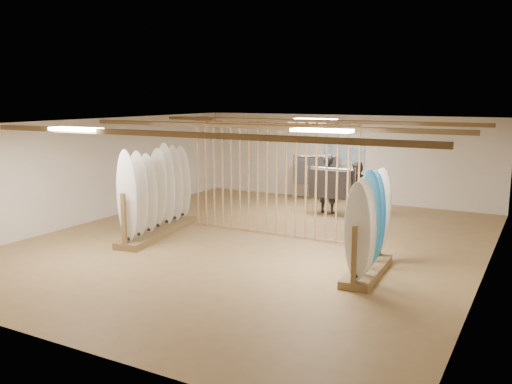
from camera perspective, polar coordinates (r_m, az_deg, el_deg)
The scene contains 16 objects.
floor at distance 12.83m, azimuth -0.00°, elevation -5.28°, with size 12.00×12.00×0.00m, color #A17D4E.
ceiling at distance 12.39m, azimuth -0.00°, elevation 7.30°, with size 12.00×12.00×0.00m, color gray.
wall_back at distance 17.98m, azimuth 9.24°, elevation 3.56°, with size 12.00×12.00×0.00m, color white.
wall_front at distance 7.93m, azimuth -21.41°, elevation -5.22°, with size 12.00×12.00×0.00m, color white.
wall_left at distance 15.54m, azimuth -16.40°, elevation 2.27°, with size 12.00×12.00×0.00m, color white.
wall_right at distance 11.08m, azimuth 23.33°, elevation -1.15°, with size 12.00×12.00×0.00m, color white.
ceiling_slats at distance 12.40m, azimuth -0.00°, elevation 6.94°, with size 9.50×6.12×0.10m, color brown.
light_panels at distance 12.39m, azimuth -0.00°, elevation 7.03°, with size 1.20×0.35×0.06m, color white.
bamboo_partition at distance 13.24m, azimuth 1.67°, elevation 1.38°, with size 4.45×0.05×2.78m.
poster at distance 17.94m, azimuth 9.24°, elevation 4.18°, with size 1.40×0.03×0.90m, color #356EBC.
rack_left at distance 13.53m, azimuth -10.32°, elevation -1.39°, with size 1.12×3.17×2.18m.
rack_right at distance 10.58m, azimuth 11.71°, elevation -5.08°, with size 0.65×2.09×1.97m.
clothing_rack_a at distance 17.74m, azimuth 6.28°, elevation 2.23°, with size 1.37×0.82×1.54m.
clothing_rack_b at distance 15.65m, azimuth 7.87°, elevation 0.86°, with size 1.32×0.40×1.42m.
shopper_a at distance 15.93m, azimuth 7.58°, elevation 1.29°, with size 0.72×0.49×1.98m, color black.
shopper_b at distance 15.97m, azimuth 10.67°, elevation 0.76°, with size 0.83×0.65×1.73m, color #3F3630.
Camera 1 is at (5.95, -10.85, 3.39)m, focal length 38.00 mm.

